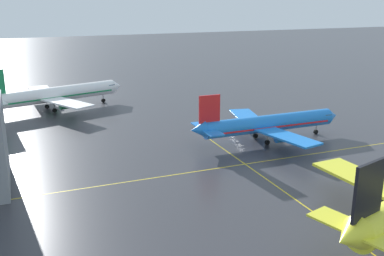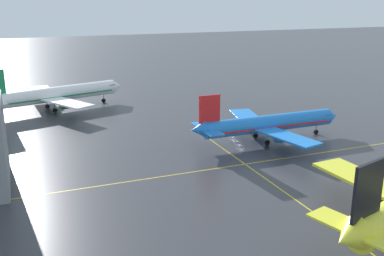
{
  "view_description": "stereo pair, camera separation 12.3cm",
  "coord_description": "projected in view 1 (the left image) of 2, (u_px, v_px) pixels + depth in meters",
  "views": [
    {
      "loc": [
        -34.4,
        -27.0,
        27.12
      ],
      "look_at": [
        -5.64,
        45.13,
        4.22
      ],
      "focal_mm": 41.96,
      "sensor_mm": 36.0,
      "label": 1
    },
    {
      "loc": [
        -34.29,
        -27.05,
        27.12
      ],
      "look_at": [
        -5.64,
        45.13,
        4.22
      ],
      "focal_mm": 41.96,
      "sensor_mm": 36.0,
      "label": 2
    }
  ],
  "objects": [
    {
      "name": "taxiway_markings",
      "position": [
        312.0,
        211.0,
        58.72
      ],
      "size": [
        163.65,
        81.76,
        0.01
      ],
      "color": "yellow",
      "rests_on": "ground"
    },
    {
      "name": "airliner_third_row",
      "position": [
        55.0,
        95.0,
        110.23
      ],
      "size": [
        35.63,
        30.39,
        11.27
      ],
      "color": "white",
      "rests_on": "ground"
    },
    {
      "name": "airliner_second_row",
      "position": [
        268.0,
        124.0,
        86.54
      ],
      "size": [
        32.3,
        27.97,
        10.08
      ],
      "color": "blue",
      "rests_on": "ground"
    }
  ]
}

